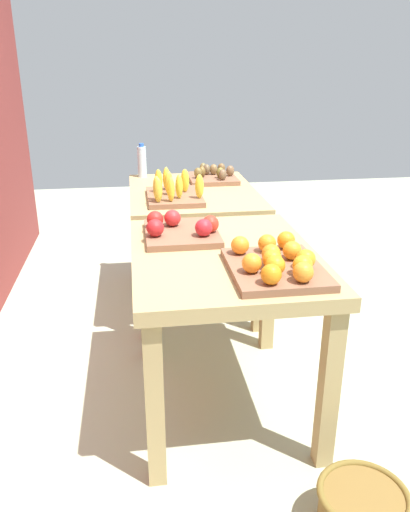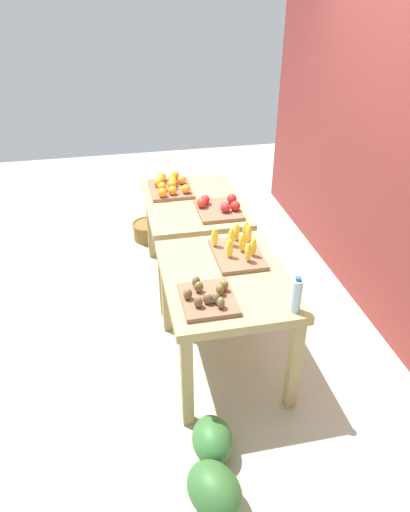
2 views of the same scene
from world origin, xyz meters
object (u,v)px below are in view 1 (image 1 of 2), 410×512
(orange_bin, at_px, (277,263))
(water_bottle, at_px, (142,161))
(watermelon_pile, at_px, (212,239))
(apple_bin, at_px, (181,229))
(banana_crate, at_px, (173,192))
(kiwi_bin, at_px, (213,176))
(display_table_left, at_px, (224,276))
(wicker_basket, at_px, (361,511))
(display_table_right, at_px, (193,208))

(orange_bin, relative_size, water_bottle, 1.88)
(orange_bin, distance_m, watermelon_pile, 2.38)
(apple_bin, distance_m, banana_crate, 0.67)
(orange_bin, height_order, kiwi_bin, orange_bin)
(display_table_left, height_order, apple_bin, apple_bin)
(orange_bin, relative_size, kiwi_bin, 1.23)
(display_table_left, xyz_separation_m, banana_crate, (0.90, 0.14, 0.16))
(banana_crate, distance_m, wicker_basket, 1.92)
(display_table_left, distance_m, kiwi_bin, 1.39)
(display_table_left, bearing_deg, display_table_right, 0.00)
(banana_crate, height_order, kiwi_bin, banana_crate)
(watermelon_pile, height_order, wicker_basket, watermelon_pile)
(apple_bin, xyz_separation_m, banana_crate, (0.67, -0.02, 0.01))
(display_table_left, relative_size, kiwi_bin, 2.89)
(watermelon_pile, bearing_deg, display_table_right, 163.16)
(wicker_basket, bearing_deg, water_bottle, 15.51)
(apple_bin, relative_size, kiwi_bin, 1.11)
(banana_crate, xyz_separation_m, water_bottle, (0.66, 0.16, 0.06))
(orange_bin, xyz_separation_m, wicker_basket, (-0.55, -0.19, -0.72))
(orange_bin, height_order, water_bottle, water_bottle)
(banana_crate, relative_size, wicker_basket, 1.37)
(banana_crate, bearing_deg, display_table_right, -32.70)
(banana_crate, height_order, wicker_basket, banana_crate)
(banana_crate, relative_size, watermelon_pile, 0.65)
(display_table_right, relative_size, wicker_basket, 3.25)
(water_bottle, bearing_deg, display_table_right, -145.05)
(display_table_right, height_order, watermelon_pile, display_table_right)
(display_table_left, bearing_deg, apple_bin, 36.28)
(display_table_right, distance_m, wicker_basket, 2.04)
(display_table_right, xyz_separation_m, kiwi_bin, (0.25, -0.17, 0.15))
(banana_crate, relative_size, water_bottle, 1.87)
(display_table_left, xyz_separation_m, water_bottle, (1.56, 0.31, 0.23))
(watermelon_pile, bearing_deg, display_table_left, 172.32)
(banana_crate, bearing_deg, apple_bin, 178.08)
(watermelon_pile, bearing_deg, apple_bin, 166.26)
(orange_bin, relative_size, banana_crate, 1.01)
(kiwi_bin, bearing_deg, banana_crate, 146.83)
(kiwi_bin, xyz_separation_m, water_bottle, (0.19, 0.47, 0.08))
(water_bottle, height_order, wicker_basket, water_bottle)
(kiwi_bin, relative_size, wicker_basket, 1.12)
(wicker_basket, bearing_deg, banana_crate, 16.17)
(display_table_left, relative_size, water_bottle, 4.42)
(display_table_right, distance_m, water_bottle, 0.58)
(water_bottle, bearing_deg, display_table_left, -168.88)
(display_table_right, relative_size, banana_crate, 2.36)
(water_bottle, relative_size, watermelon_pile, 0.35)
(kiwi_bin, bearing_deg, display_table_right, 146.42)
(apple_bin, relative_size, banana_crate, 0.91)
(watermelon_pile, bearing_deg, orange_bin, 177.24)
(display_table_right, height_order, water_bottle, water_bottle)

